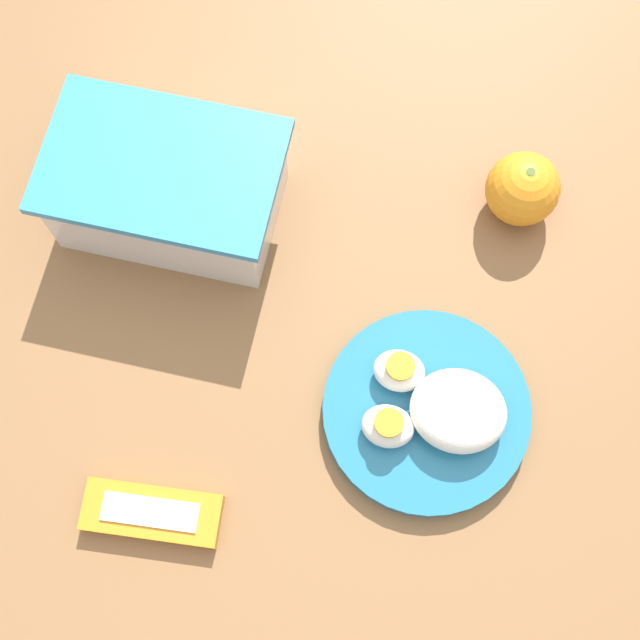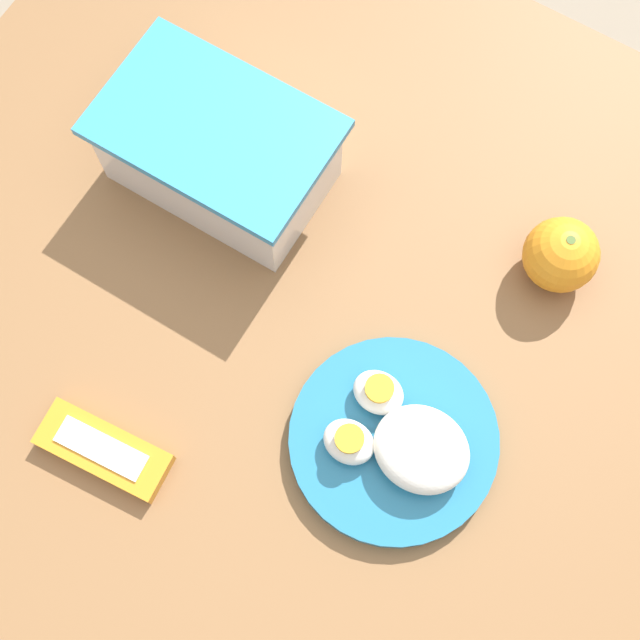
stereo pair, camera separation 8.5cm
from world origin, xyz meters
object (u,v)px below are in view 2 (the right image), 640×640
at_px(food_container, 219,154).
at_px(rice_plate, 397,440).
at_px(orange_fruit, 561,255).
at_px(candy_bar, 104,450).

height_order(food_container, rice_plate, food_container).
height_order(food_container, orange_fruit, food_container).
bearing_deg(candy_bar, rice_plate, 32.71).
distance_m(food_container, orange_fruit, 0.35).
height_order(food_container, candy_bar, food_container).
xyz_separation_m(food_container, orange_fruit, (0.34, 0.08, -0.01)).
relative_size(orange_fruit, rice_plate, 0.38).
xyz_separation_m(rice_plate, candy_bar, (-0.23, -0.15, -0.01)).
height_order(rice_plate, candy_bar, rice_plate).
bearing_deg(orange_fruit, candy_bar, -125.90).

